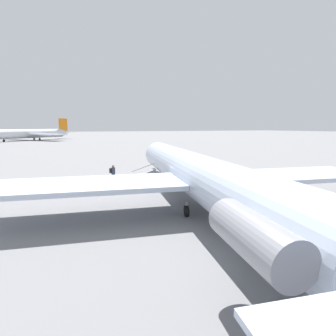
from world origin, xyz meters
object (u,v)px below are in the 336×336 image
at_px(airplane_main, 198,175).
at_px(passenger, 113,173).
at_px(boarding_stairs, 127,179).
at_px(airplane_far_center, 31,134).

bearing_deg(airplane_main, passenger, 30.18).
relative_size(airplane_main, boarding_stairs, 7.76).
height_order(airplane_far_center, passenger, airplane_far_center).
height_order(airplane_main, passenger, airplane_main).
bearing_deg(airplane_far_center, passenger, 55.49).
distance_m(airplane_main, boarding_stairs, 9.68).
relative_size(boarding_stairs, passenger, 2.38).
relative_size(airplane_main, airplane_far_center, 0.96).
height_order(airplane_main, boarding_stairs, airplane_main).
xyz_separation_m(airplane_main, airplane_far_center, (102.64, 15.27, 0.53)).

